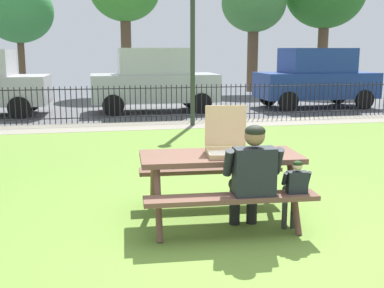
# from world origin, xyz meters

# --- Properties ---
(ground) EXTENTS (28.00, 12.41, 0.02)m
(ground) POSITION_xyz_m (0.00, 2.21, -0.01)
(ground) COLOR olive
(cobblestone_walkway) EXTENTS (28.00, 1.40, 0.01)m
(cobblestone_walkway) POSITION_xyz_m (0.00, 7.71, -0.00)
(cobblestone_walkway) COLOR gray
(street_asphalt) EXTENTS (28.00, 6.88, 0.01)m
(street_asphalt) POSITION_xyz_m (0.00, 11.85, -0.01)
(street_asphalt) COLOR #515154
(picnic_table_foreground) EXTENTS (1.88, 1.58, 0.79)m
(picnic_table_foreground) POSITION_xyz_m (-0.12, 0.61, 0.60)
(picnic_table_foreground) COLOR brown
(picnic_table_foreground) RESTS_ON ground
(pizza_box_open) EXTENTS (0.54, 0.56, 0.54)m
(pizza_box_open) POSITION_xyz_m (-0.04, 0.63, 0.90)
(pizza_box_open) COLOR tan
(pizza_box_open) RESTS_ON picnic_table_foreground
(adult_at_table) EXTENTS (0.62, 0.61, 1.19)m
(adult_at_table) POSITION_xyz_m (0.08, 0.10, 0.66)
(adult_at_table) COLOR black
(adult_at_table) RESTS_ON ground
(child_at_table) EXTENTS (0.31, 0.30, 0.81)m
(child_at_table) POSITION_xyz_m (0.54, 0.04, 0.50)
(child_at_table) COLOR #323232
(child_at_table) RESTS_ON ground
(iron_fence_streetside) EXTENTS (20.65, 0.03, 0.99)m
(iron_fence_streetside) POSITION_xyz_m (0.00, 8.41, 0.50)
(iron_fence_streetside) COLOR black
(iron_fence_streetside) RESTS_ON ground
(lamp_post_walkway) EXTENTS (0.28, 0.28, 3.78)m
(lamp_post_walkway) POSITION_xyz_m (0.97, 7.52, 2.33)
(lamp_post_walkway) COLOR #2D382D
(lamp_post_walkway) RESTS_ON ground
(parked_car_left) EXTENTS (3.90, 1.83, 1.98)m
(parked_car_left) POSITION_xyz_m (0.36, 10.49, 1.01)
(parked_car_left) COLOR #B8BEBA
(parked_car_left) RESTS_ON ground
(parked_car_center) EXTENTS (3.92, 1.87, 1.98)m
(parked_car_center) POSITION_xyz_m (5.80, 10.49, 1.01)
(parked_car_center) COLOR navy
(parked_car_center) RESTS_ON ground
(far_tree_midleft) EXTENTS (2.85, 2.85, 4.76)m
(far_tree_midleft) POSITION_xyz_m (-4.45, 16.90, 3.45)
(far_tree_midleft) COLOR brown
(far_tree_midleft) RESTS_ON ground
(far_tree_midright) EXTENTS (2.92, 2.92, 5.32)m
(far_tree_midright) POSITION_xyz_m (5.71, 16.90, 3.93)
(far_tree_midright) COLOR brown
(far_tree_midright) RESTS_ON ground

